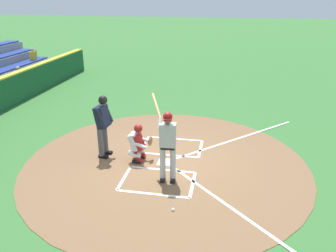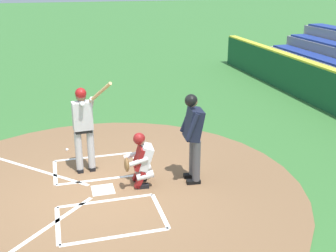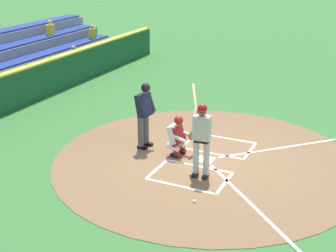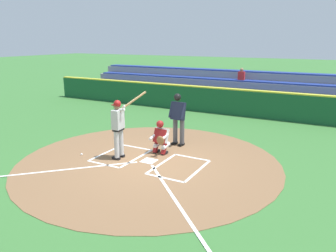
{
  "view_description": "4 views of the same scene",
  "coord_description": "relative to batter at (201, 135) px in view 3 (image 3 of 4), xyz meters",
  "views": [
    {
      "loc": [
        8.23,
        1.61,
        4.51
      ],
      "look_at": [
        -0.08,
        0.06,
        1.1
      ],
      "focal_mm": 35.41,
      "sensor_mm": 36.0,
      "label": 1
    },
    {
      "loc": [
        -7.47,
        0.72,
        4.05
      ],
      "look_at": [
        -0.09,
        -1.31,
        1.27
      ],
      "focal_mm": 44.92,
      "sensor_mm": 36.0,
      "label": 2
    },
    {
      "loc": [
        10.94,
        4.08,
        5.38
      ],
      "look_at": [
        0.21,
        -0.99,
        0.87
      ],
      "focal_mm": 51.96,
      "sensor_mm": 36.0,
      "label": 3
    },
    {
      "loc": [
        -5.03,
        8.04,
        3.65
      ],
      "look_at": [
        -0.05,
        -1.14,
        0.87
      ],
      "focal_mm": 34.88,
      "sensor_mm": 36.0,
      "label": 4
    }
  ],
  "objects": [
    {
      "name": "home_plate_and_chalk",
      "position": [
        -0.94,
        0.65,
        -1.08
      ],
      "size": [
        7.93,
        4.91,
        0.01
      ],
      "color": "white",
      "rests_on": "dirt_circle"
    },
    {
      "name": "batter",
      "position": [
        0.0,
        0.0,
        0.0
      ],
      "size": [
        0.9,
        0.77,
        2.13
      ],
      "color": "#BCBCBC",
      "rests_on": "ground"
    },
    {
      "name": "plate_umpire",
      "position": [
        -1.01,
        -2.07,
        -0.02
      ],
      "size": [
        0.6,
        0.45,
        1.86
      ],
      "color": "#4C4C51",
      "rests_on": "ground"
    },
    {
      "name": "catcher",
      "position": [
        -0.91,
        -1.01,
        -0.51
      ],
      "size": [
        0.59,
        0.64,
        1.13
      ],
      "color": "black",
      "rests_on": "ground"
    },
    {
      "name": "dirt_circle",
      "position": [
        -0.94,
        -0.23,
        -1.09
      ],
      "size": [
        8.0,
        8.0,
        0.01
      ],
      "primitive_type": "cylinder",
      "color": "brown",
      "rests_on": "ground"
    },
    {
      "name": "ground_plane",
      "position": [
        -0.94,
        -0.23,
        -1.1
      ],
      "size": [
        120.0,
        120.0,
        0.0
      ],
      "primitive_type": "plane",
      "color": "#387033"
    },
    {
      "name": "baseball",
      "position": [
        1.26,
        0.36,
        -1.06
      ],
      "size": [
        0.07,
        0.07,
        0.07
      ],
      "primitive_type": "sphere",
      "color": "white",
      "rests_on": "ground"
    }
  ]
}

